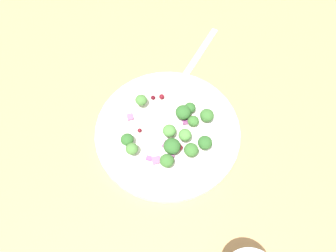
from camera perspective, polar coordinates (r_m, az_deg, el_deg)
ground_plane at (r=58.67cm, az=0.42°, el=-1.28°), size 180.00×180.00×2.00cm
plate at (r=56.77cm, az=0.00°, el=-0.89°), size 24.67×24.67×1.70cm
dressing_pool at (r=56.39cm, az=0.00°, el=-0.68°), size 14.31×14.31×0.20cm
broccoli_floret_0 at (r=53.77cm, az=2.91°, el=-1.58°), size 2.14×2.14×2.16cm
broccoli_floret_1 at (r=53.02cm, az=-6.20°, el=-3.94°), size 2.01×2.01×2.04cm
broccoli_floret_2 at (r=56.01cm, az=4.34°, el=0.84°), size 1.93×1.93×1.96cm
broccoli_floret_3 at (r=57.40cm, az=-4.62°, el=4.43°), size 2.07×2.07×2.09cm
broccoli_floret_4 at (r=54.13cm, az=0.23°, el=-0.84°), size 2.21×2.21×2.24cm
broccoli_floret_5 at (r=53.57cm, az=6.36°, el=-2.86°), size 2.34×2.34×2.37cm
broccoli_floret_6 at (r=57.31cm, az=3.43°, el=3.43°), size 1.96×1.96×1.99cm
broccoli_floret_7 at (r=56.41cm, az=6.68°, el=1.81°), size 2.37×2.37×2.40cm
broccoli_floret_8 at (r=51.99cm, az=-0.21°, el=-5.98°), size 2.22×2.22×2.25cm
broccoli_floret_9 at (r=54.05cm, az=-7.01°, el=-2.34°), size 2.14×2.14×2.16cm
broccoli_floret_10 at (r=52.94cm, az=3.98°, el=-4.12°), size 2.32×2.32×2.35cm
broccoli_floret_11 at (r=52.82cm, az=0.69°, el=-3.50°), size 2.73×2.73×2.77cm
broccoli_floret_12 at (r=56.38cm, az=2.40°, el=2.52°), size 2.65×2.65×2.68cm
cranberry_0 at (r=56.18cm, az=-4.89°, el=-0.76°), size 0.75×0.75×0.75cm
cranberry_1 at (r=56.89cm, az=3.76°, el=1.42°), size 0.83×0.83×0.83cm
cranberry_2 at (r=59.20cm, az=-1.08°, el=5.04°), size 0.96×0.96×0.96cm
cranberry_3 at (r=55.12cm, az=2.46°, el=-1.40°), size 0.86×0.86×0.86cm
cranberry_4 at (r=54.21cm, az=2.09°, el=-3.70°), size 0.90×0.90×0.90cm
cranberry_5 at (r=59.31cm, az=-2.57°, el=4.88°), size 0.81×0.81×0.81cm
onion_bit_0 at (r=53.49cm, az=-2.03°, el=-5.86°), size 1.77×1.71×0.39cm
onion_bit_1 at (r=57.42cm, az=-6.54°, el=1.57°), size 1.44×1.50×0.36cm
onion_bit_2 at (r=56.93cm, az=2.93°, el=0.84°), size 1.47×1.61×0.59cm
onion_bit_3 at (r=54.57cm, az=-0.15°, el=-3.30°), size 1.56×1.65×0.50cm
onion_bit_4 at (r=54.02cm, az=-3.28°, el=-5.60°), size 1.21×1.26×0.52cm
onion_bit_5 at (r=53.83cm, az=0.57°, el=-4.70°), size 1.40×1.61×0.51cm
fork at (r=65.75cm, az=4.18°, el=10.51°), size 18.21×7.59×0.50cm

